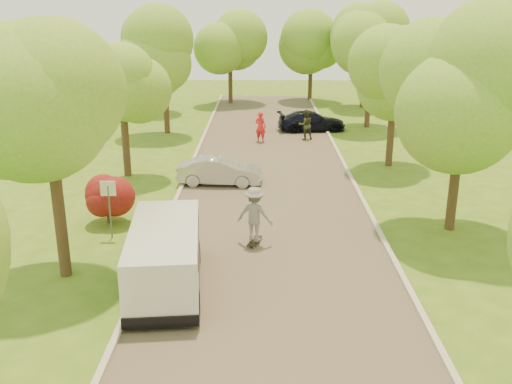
{
  "coord_description": "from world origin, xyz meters",
  "views": [
    {
      "loc": [
        -0.37,
        -15.2,
        8.1
      ],
      "look_at": [
        -0.55,
        5.46,
        1.3
      ],
      "focal_mm": 40.0,
      "sensor_mm": 36.0,
      "label": 1
    }
  ],
  "objects_px": {
    "street_sign": "(109,197)",
    "longboard": "(255,241)",
    "silver_sedan": "(220,171)",
    "dark_sedan": "(312,121)",
    "person_striped": "(261,127)",
    "skateboarder": "(255,214)",
    "person_olive": "(306,125)",
    "minivan": "(165,256)"
  },
  "relations": [
    {
      "from": "minivan",
      "to": "street_sign",
      "type": "bearing_deg",
      "value": 118.89
    },
    {
      "from": "silver_sedan",
      "to": "skateboarder",
      "type": "xyz_separation_m",
      "value": [
        1.72,
        -7.1,
        0.47
      ]
    },
    {
      "from": "minivan",
      "to": "silver_sedan",
      "type": "height_order",
      "value": "minivan"
    },
    {
      "from": "longboard",
      "to": "person_striped",
      "type": "relative_size",
      "value": 0.56
    },
    {
      "from": "dark_sedan",
      "to": "longboard",
      "type": "xyz_separation_m",
      "value": [
        -3.62,
        -19.22,
        -0.55
      ]
    },
    {
      "from": "dark_sedan",
      "to": "skateboarder",
      "type": "height_order",
      "value": "skateboarder"
    },
    {
      "from": "longboard",
      "to": "person_striped",
      "type": "distance_m",
      "value": 15.86
    },
    {
      "from": "silver_sedan",
      "to": "dark_sedan",
      "type": "xyz_separation_m",
      "value": [
        5.34,
        12.12,
        0.01
      ]
    },
    {
      "from": "silver_sedan",
      "to": "person_striped",
      "type": "xyz_separation_m",
      "value": [
        1.9,
        8.74,
        0.29
      ]
    },
    {
      "from": "minivan",
      "to": "person_olive",
      "type": "distance_m",
      "value": 20.63
    },
    {
      "from": "person_olive",
      "to": "skateboarder",
      "type": "bearing_deg",
      "value": 65.21
    },
    {
      "from": "minivan",
      "to": "dark_sedan",
      "type": "distance_m",
      "value": 23.33
    },
    {
      "from": "silver_sedan",
      "to": "longboard",
      "type": "height_order",
      "value": "silver_sedan"
    },
    {
      "from": "longboard",
      "to": "minivan",
      "type": "bearing_deg",
      "value": 68.04
    },
    {
      "from": "skateboarder",
      "to": "street_sign",
      "type": "bearing_deg",
      "value": 11.41
    },
    {
      "from": "skateboarder",
      "to": "person_striped",
      "type": "relative_size",
      "value": 1.05
    },
    {
      "from": "silver_sedan",
      "to": "skateboarder",
      "type": "distance_m",
      "value": 7.32
    },
    {
      "from": "silver_sedan",
      "to": "street_sign",
      "type": "bearing_deg",
      "value": 155.96
    },
    {
      "from": "minivan",
      "to": "skateboarder",
      "type": "distance_m",
      "value": 4.19
    },
    {
      "from": "street_sign",
      "to": "silver_sedan",
      "type": "height_order",
      "value": "street_sign"
    },
    {
      "from": "street_sign",
      "to": "silver_sedan",
      "type": "relative_size",
      "value": 0.55
    },
    {
      "from": "minivan",
      "to": "person_olive",
      "type": "xyz_separation_m",
      "value": [
        5.64,
        19.84,
        -0.06
      ]
    },
    {
      "from": "longboard",
      "to": "person_striped",
      "type": "xyz_separation_m",
      "value": [
        0.18,
        15.84,
        0.83
      ]
    },
    {
      "from": "longboard",
      "to": "person_striped",
      "type": "height_order",
      "value": "person_striped"
    },
    {
      "from": "skateboarder",
      "to": "minivan",
      "type": "bearing_deg",
      "value": 68.04
    },
    {
      "from": "silver_sedan",
      "to": "person_olive",
      "type": "xyz_separation_m",
      "value": [
        4.73,
        9.49,
        0.3
      ]
    },
    {
      "from": "silver_sedan",
      "to": "dark_sedan",
      "type": "relative_size",
      "value": 0.87
    },
    {
      "from": "dark_sedan",
      "to": "person_olive",
      "type": "height_order",
      "value": "person_olive"
    },
    {
      "from": "dark_sedan",
      "to": "skateboarder",
      "type": "xyz_separation_m",
      "value": [
        -3.62,
        -19.22,
        0.47
      ]
    },
    {
      "from": "street_sign",
      "to": "longboard",
      "type": "xyz_separation_m",
      "value": [
        5.22,
        -0.5,
        -1.45
      ]
    },
    {
      "from": "person_olive",
      "to": "person_striped",
      "type": "bearing_deg",
      "value": 0.28
    },
    {
      "from": "street_sign",
      "to": "silver_sedan",
      "type": "xyz_separation_m",
      "value": [
        3.5,
        6.6,
        -0.91
      ]
    },
    {
      "from": "street_sign",
      "to": "skateboarder",
      "type": "relative_size",
      "value": 1.09
    },
    {
      "from": "dark_sedan",
      "to": "person_olive",
      "type": "bearing_deg",
      "value": 160.28
    },
    {
      "from": "skateboarder",
      "to": "person_olive",
      "type": "height_order",
      "value": "skateboarder"
    },
    {
      "from": "minivan",
      "to": "skateboarder",
      "type": "bearing_deg",
      "value": 45.42
    },
    {
      "from": "silver_sedan",
      "to": "minivan",
      "type": "bearing_deg",
      "value": 178.92
    },
    {
      "from": "silver_sedan",
      "to": "person_striped",
      "type": "bearing_deg",
      "value": -8.39
    },
    {
      "from": "silver_sedan",
      "to": "person_olive",
      "type": "height_order",
      "value": "person_olive"
    },
    {
      "from": "person_striped",
      "to": "person_olive",
      "type": "height_order",
      "value": "person_olive"
    },
    {
      "from": "minivan",
      "to": "person_olive",
      "type": "height_order",
      "value": "minivan"
    },
    {
      "from": "minivan",
      "to": "silver_sedan",
      "type": "distance_m",
      "value": 10.4
    }
  ]
}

